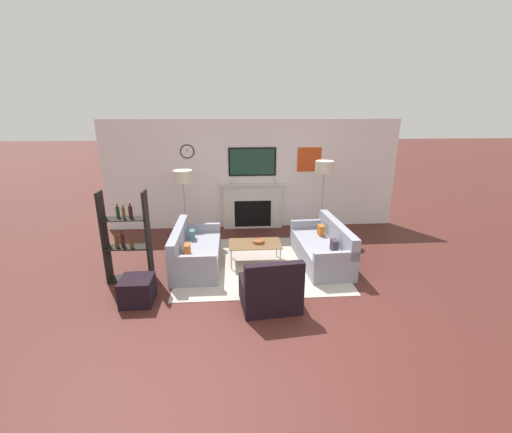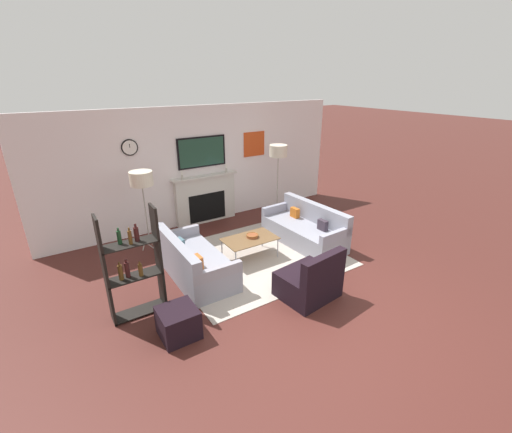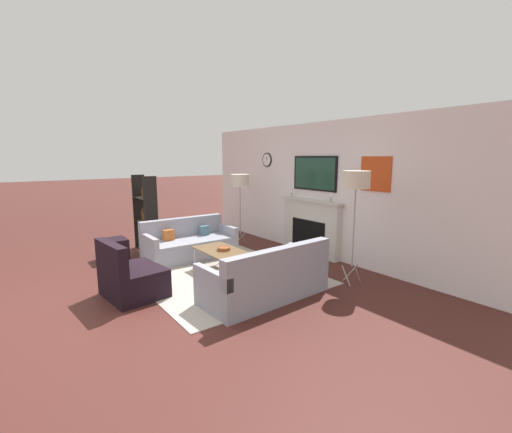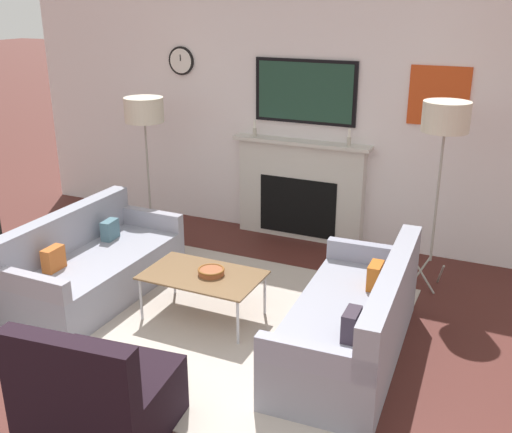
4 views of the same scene
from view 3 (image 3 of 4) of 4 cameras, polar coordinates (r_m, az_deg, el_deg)
name	(u,v)px [view 3 (image 3 of 4)]	position (r m, az deg, el deg)	size (l,w,h in m)	color
ground_plane	(93,304)	(5.37, -25.58, -13.08)	(60.00, 60.00, 0.00)	#4A211C
fireplace_wall	(315,195)	(7.16, 9.82, 3.49)	(7.30, 0.28, 2.70)	white
area_rug	(222,274)	(6.04, -5.75, -9.53)	(3.12, 2.69, 0.01)	#B4A79C
couch_left	(189,245)	(7.04, -11.09, -4.60)	(0.84, 1.77, 0.78)	#90919F
couch_right	(267,279)	(4.97, 1.83, -10.42)	(0.90, 1.90, 0.80)	#90919F
armchair	(131,278)	(5.34, -20.17, -9.62)	(0.94, 0.83, 0.85)	black
coffee_table	(220,251)	(6.02, -5.95, -5.74)	(1.01, 0.62, 0.42)	brown
decorative_bowl	(224,248)	(5.95, -5.40, -5.31)	(0.23, 0.23, 0.06)	brown
floor_lamp_left	(240,181)	(7.86, -2.70, 5.92)	(0.43, 0.43, 1.63)	#9E998E
floor_lamp_right	(356,181)	(5.50, 16.36, 5.67)	(0.42, 0.42, 1.81)	#9E998E
shelf_unit	(145,215)	(7.75, -17.97, 0.31)	(0.78, 0.28, 1.63)	black
ottoman	(113,249)	(7.35, -22.67, -5.08)	(0.49, 0.49, 0.42)	black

